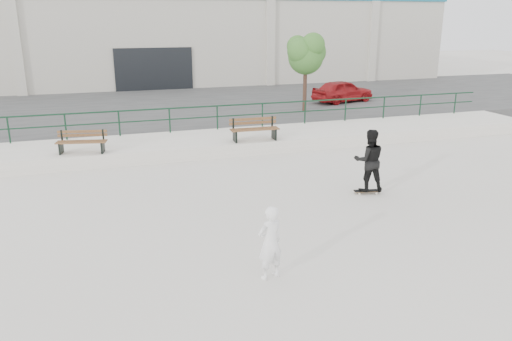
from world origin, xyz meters
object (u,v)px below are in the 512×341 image
object	(u,v)px
bench_left	(82,142)
skateboard	(367,191)
red_car	(343,91)
seated_skater	(270,243)
standing_skater	(369,160)
bench_right	(254,129)
tree	(306,53)

from	to	relation	value
bench_left	skateboard	world-z (taller)	bench_left
bench_left	red_car	world-z (taller)	red_car
seated_skater	bench_left	bearing A→B (deg)	-84.94
standing_skater	seated_skater	xyz separation A→B (m)	(-4.44, -3.87, -0.25)
bench_left	bench_right	size ratio (longest dim) A/B	0.93
standing_skater	tree	bearing A→B (deg)	-88.12
tree	seated_skater	xyz separation A→B (m)	(-7.01, -14.57, -2.63)
bench_right	standing_skater	world-z (taller)	standing_skater
red_car	seated_skater	world-z (taller)	red_car
bench_right	bench_left	bearing A→B (deg)	-178.27
bench_right	standing_skater	xyz separation A→B (m)	(1.76, -5.53, 0.10)
red_car	standing_skater	xyz separation A→B (m)	(-5.75, -12.76, -0.10)
red_car	seated_skater	size ratio (longest dim) A/B	2.36
skateboard	seated_skater	world-z (taller)	seated_skater
bench_right	seated_skater	size ratio (longest dim) A/B	1.23
bench_left	standing_skater	world-z (taller)	standing_skater
standing_skater	bench_right	bearing A→B (deg)	-56.93
skateboard	seated_skater	size ratio (longest dim) A/B	0.52
red_car	standing_skater	world-z (taller)	standing_skater
bench_left	tree	bearing A→B (deg)	37.71
tree	skateboard	bearing A→B (deg)	-103.51
tree	standing_skater	world-z (taller)	tree
bench_left	skateboard	distance (m)	9.83
bench_right	skateboard	bearing A→B (deg)	-69.98
bench_left	standing_skater	bearing A→B (deg)	-22.81
bench_right	red_car	bearing A→B (deg)	46.27
skateboard	seated_skater	xyz separation A→B (m)	(-4.44, -3.87, 0.69)
red_car	seated_skater	distance (m)	19.51
bench_right	red_car	xyz separation A→B (m)	(7.51, 7.24, 0.19)
red_car	standing_skater	distance (m)	14.00
bench_left	skateboard	xyz separation A→B (m)	(8.04, -5.59, -0.81)
seated_skater	bench_right	bearing A→B (deg)	-121.69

